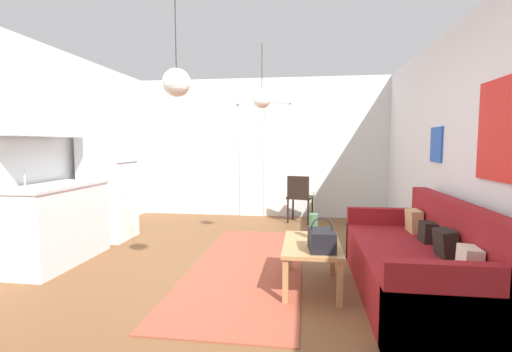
% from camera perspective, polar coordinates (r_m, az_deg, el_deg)
% --- Properties ---
extents(ground_plane, '(5.31, 7.67, 0.10)m').
position_cam_1_polar(ground_plane, '(3.65, -6.52, -18.00)').
color(ground_plane, brown).
extents(wall_back, '(4.91, 0.13, 2.61)m').
position_cam_1_polar(wall_back, '(6.89, 0.80, 4.42)').
color(wall_back, silver).
rests_on(wall_back, ground_plane).
extents(wall_right, '(0.12, 7.27, 2.61)m').
position_cam_1_polar(wall_right, '(3.61, 33.50, 3.11)').
color(wall_right, silver).
rests_on(wall_right, ground_plane).
extents(area_rug, '(1.22, 3.17, 0.01)m').
position_cam_1_polar(area_rug, '(4.19, -1.37, -14.07)').
color(area_rug, '#9E4733').
rests_on(area_rug, ground_plane).
extents(couch, '(0.90, 2.09, 0.88)m').
position_cam_1_polar(couch, '(3.69, 24.49, -12.68)').
color(couch, maroon).
rests_on(couch, ground_plane).
extents(coffee_table, '(0.54, 0.92, 0.43)m').
position_cam_1_polar(coffee_table, '(3.57, 8.85, -11.32)').
color(coffee_table, '#B27F4C').
rests_on(coffee_table, ground_plane).
extents(bamboo_vase, '(0.09, 0.09, 0.47)m').
position_cam_1_polar(bamboo_vase, '(3.68, 9.08, -7.85)').
color(bamboo_vase, '#47704C').
rests_on(bamboo_vase, coffee_table).
extents(handbag, '(0.25, 0.32, 0.30)m').
position_cam_1_polar(handbag, '(3.31, 10.36, -9.96)').
color(handbag, black).
rests_on(handbag, coffee_table).
extents(refrigerator, '(0.63, 0.62, 1.67)m').
position_cam_1_polar(refrigerator, '(5.61, -22.38, -0.86)').
color(refrigerator, white).
rests_on(refrigerator, ground_plane).
extents(kitchen_counter, '(0.62, 1.29, 2.16)m').
position_cam_1_polar(kitchen_counter, '(4.75, -29.74, -2.30)').
color(kitchen_counter, silver).
rests_on(kitchen_counter, ground_plane).
extents(accent_chair, '(0.50, 0.49, 0.83)m').
position_cam_1_polar(accent_chair, '(6.33, 6.93, -3.10)').
color(accent_chair, black).
rests_on(accent_chair, ground_plane).
extents(pendant_lamp_near, '(0.24, 0.24, 0.84)m').
position_cam_1_polar(pendant_lamp_near, '(3.17, -12.50, 14.27)').
color(pendant_lamp_near, black).
extents(pendant_lamp_far, '(0.23, 0.23, 0.79)m').
position_cam_1_polar(pendant_lamp_far, '(4.56, 0.94, 12.12)').
color(pendant_lamp_far, black).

